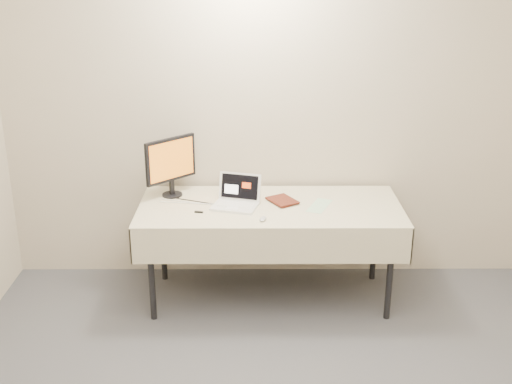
{
  "coord_description": "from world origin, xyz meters",
  "views": [
    {
      "loc": [
        -0.11,
        -2.18,
        2.41
      ],
      "look_at": [
        -0.1,
        1.99,
        0.86
      ],
      "focal_mm": 45.0,
      "sensor_mm": 36.0,
      "label": 1
    }
  ],
  "objects_px": {
    "table": "(270,213)",
    "laptop": "(237,198)",
    "monitor": "(171,162)",
    "book": "(273,190)"
  },
  "relations": [
    {
      "from": "table",
      "to": "laptop",
      "type": "bearing_deg",
      "value": 178.25
    },
    {
      "from": "monitor",
      "to": "laptop",
      "type": "bearing_deg",
      "value": -65.65
    },
    {
      "from": "monitor",
      "to": "book",
      "type": "bearing_deg",
      "value": -57.45
    },
    {
      "from": "laptop",
      "to": "book",
      "type": "relative_size",
      "value": 1.68
    },
    {
      "from": "monitor",
      "to": "book",
      "type": "distance_m",
      "value": 0.77
    },
    {
      "from": "laptop",
      "to": "book",
      "type": "bearing_deg",
      "value": 19.0
    },
    {
      "from": "monitor",
      "to": "book",
      "type": "xyz_separation_m",
      "value": [
        0.74,
        -0.18,
        -0.15
      ]
    },
    {
      "from": "table",
      "to": "book",
      "type": "relative_size",
      "value": 8.55
    },
    {
      "from": "table",
      "to": "book",
      "type": "distance_m",
      "value": 0.17
    },
    {
      "from": "laptop",
      "to": "monitor",
      "type": "xyz_separation_m",
      "value": [
        -0.48,
        0.19,
        0.2
      ]
    }
  ]
}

